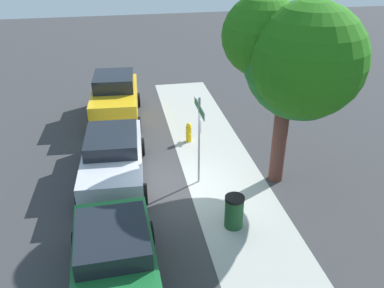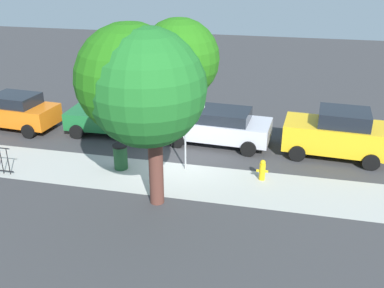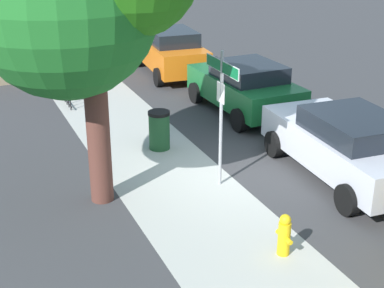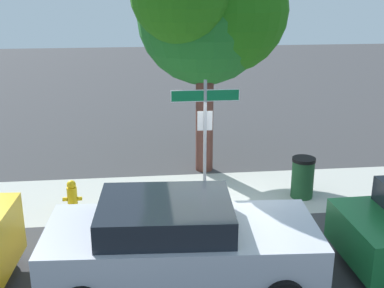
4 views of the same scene
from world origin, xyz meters
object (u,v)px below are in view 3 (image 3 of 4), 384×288
(street_sign, at_px, (221,94))
(fire_hydrant, at_px, (284,235))
(car_silver, at_px, (347,144))
(car_green, at_px, (245,86))
(trash_bin, at_px, (159,130))
(car_orange, at_px, (170,51))

(street_sign, height_order, fire_hydrant, street_sign)
(car_silver, relative_size, car_green, 1.13)
(car_silver, bearing_deg, trash_bin, 48.57)
(car_green, relative_size, fire_hydrant, 5.19)
(car_silver, height_order, trash_bin, car_silver)
(car_green, bearing_deg, fire_hydrant, 155.27)
(car_orange, height_order, fire_hydrant, car_orange)
(car_orange, bearing_deg, car_green, -170.37)
(car_silver, distance_m, trash_bin, 4.55)
(fire_hydrant, bearing_deg, trash_bin, 3.24)
(car_green, bearing_deg, trash_bin, 114.65)
(street_sign, bearing_deg, car_silver, -106.27)
(car_silver, bearing_deg, street_sign, 77.09)
(car_green, relative_size, car_orange, 0.94)
(street_sign, distance_m, car_green, 5.04)
(fire_hydrant, bearing_deg, street_sign, -3.91)
(street_sign, distance_m, car_orange, 9.20)
(street_sign, distance_m, fire_hydrant, 3.36)
(fire_hydrant, bearing_deg, car_orange, -12.25)
(car_orange, xyz_separation_m, fire_hydrant, (-11.71, 2.54, -0.46))
(fire_hydrant, height_order, trash_bin, trash_bin)
(street_sign, relative_size, fire_hydrant, 3.80)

